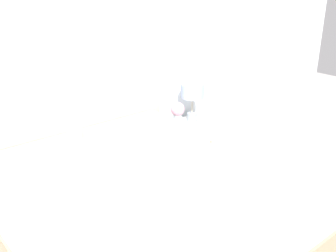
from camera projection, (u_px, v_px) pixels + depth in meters
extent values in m
plane|color=#BCB7B2|center=(80.00, 196.00, 3.71)|extent=(12.00, 12.00, 0.00)
cube|color=white|center=(63.00, 58.00, 3.27)|extent=(8.00, 0.06, 2.60)
cube|color=tan|center=(144.00, 232.00, 2.91)|extent=(1.81, 2.05, 0.37)
cube|color=white|center=(143.00, 200.00, 2.80)|extent=(1.78, 2.00, 0.19)
cube|color=beige|center=(76.00, 135.00, 3.45)|extent=(1.85, 0.05, 1.27)
cube|color=white|center=(38.00, 159.00, 3.04)|extent=(0.76, 0.36, 0.14)
cube|color=white|center=(131.00, 131.00, 3.55)|extent=(0.76, 0.36, 0.14)
cube|color=white|center=(194.00, 146.00, 4.15)|extent=(0.45, 0.47, 0.50)
sphere|color=#B2AD93|center=(211.00, 141.00, 3.92)|extent=(0.02, 0.02, 0.02)
cylinder|color=#A8B2BC|center=(192.00, 117.00, 4.12)|extent=(0.10, 0.10, 0.09)
cylinder|color=#B7B29E|center=(192.00, 105.00, 4.07)|extent=(0.02, 0.02, 0.17)
cylinder|color=#A8BCDB|center=(193.00, 91.00, 4.02)|extent=(0.24, 0.24, 0.15)
cylinder|color=silver|center=(178.00, 120.00, 3.99)|extent=(0.09, 0.09, 0.12)
sphere|color=#EFB2C6|center=(178.00, 109.00, 3.95)|extent=(0.14, 0.14, 0.14)
sphere|color=#609356|center=(180.00, 112.00, 3.98)|extent=(0.06, 0.06, 0.06)
cube|color=white|center=(201.00, 120.00, 4.08)|extent=(0.06, 0.05, 0.06)
cylinder|color=white|center=(203.00, 121.00, 4.06)|extent=(0.04, 0.00, 0.04)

